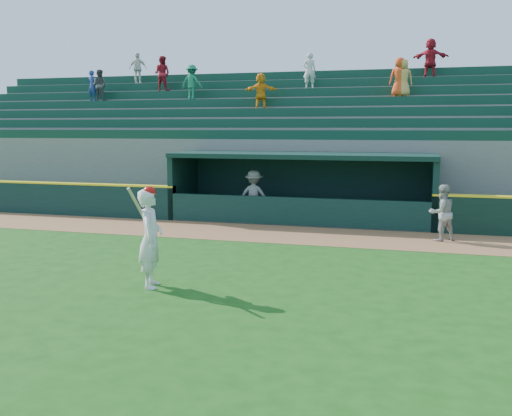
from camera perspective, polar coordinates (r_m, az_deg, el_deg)
name	(u,v)px	position (r m, az deg, el deg)	size (l,w,h in m)	color
ground	(238,271)	(13.57, -1.85, -6.36)	(120.00, 120.00, 0.00)	#174812
warning_track	(284,234)	(18.19, 2.83, -2.63)	(40.00, 3.00, 0.01)	brown
dugout_player_front	(442,213)	(17.89, 18.08, -0.47)	(0.83, 0.64, 1.70)	#9C9C97
dugout_player_inside	(254,196)	(20.73, -0.20, 1.25)	(1.19, 0.68, 1.84)	gray
dugout	(303,183)	(21.01, 4.76, 2.52)	(9.40, 2.80, 2.46)	slate
stands	(324,150)	(25.42, 6.77, 5.82)	(34.50, 6.25, 7.14)	slate
batter_at_plate	(150,237)	(12.27, -10.51, -2.89)	(0.72, 0.92, 2.18)	silver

